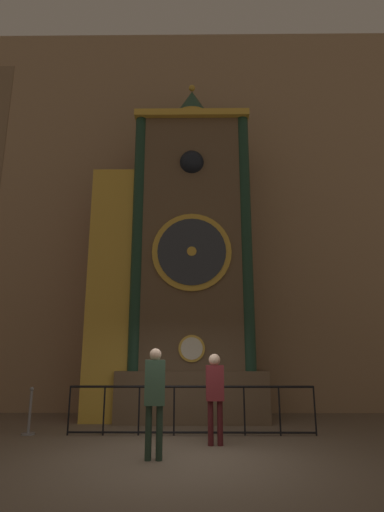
# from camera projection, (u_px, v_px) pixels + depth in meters

# --- Properties ---
(ground_plane) EXTENTS (28.00, 28.00, 0.00)m
(ground_plane) POSITION_uv_depth(u_px,v_px,m) (176.00, 459.00, 6.58)
(ground_plane) COLOR brown
(cathedral_back_wall) EXTENTS (24.00, 0.32, 12.97)m
(cathedral_back_wall) POSITION_uv_depth(u_px,v_px,m) (183.00, 204.00, 13.15)
(cathedral_back_wall) COLOR #997A5B
(cathedral_back_wall) RESTS_ON ground_plane
(clock_tower) EXTENTS (4.70, 1.79, 9.90)m
(clock_tower) POSITION_uv_depth(u_px,v_px,m) (178.00, 262.00, 11.22)
(clock_tower) COLOR brown
(clock_tower) RESTS_ON ground_plane
(railing_fence) EXTENTS (5.29, 0.05, 1.01)m
(railing_fence) POSITION_uv_depth(u_px,v_px,m) (192.00, 407.00, 8.53)
(railing_fence) COLOR black
(railing_fence) RESTS_ON ground_plane
(visitor_near) EXTENTS (0.36, 0.25, 1.77)m
(visitor_near) POSITION_uv_depth(u_px,v_px,m) (155.00, 392.00, 6.71)
(visitor_near) COLOR #213427
(visitor_near) RESTS_ON ground_plane
(visitor_far) EXTENTS (0.35, 0.23, 1.68)m
(visitor_far) POSITION_uv_depth(u_px,v_px,m) (215.00, 389.00, 7.72)
(visitor_far) COLOR #461518
(visitor_far) RESTS_ON ground_plane
(stanchion_post) EXTENTS (0.28, 0.28, 0.97)m
(stanchion_post) POSITION_uv_depth(u_px,v_px,m) (29.00, 419.00, 8.56)
(stanchion_post) COLOR gray
(stanchion_post) RESTS_ON ground_plane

